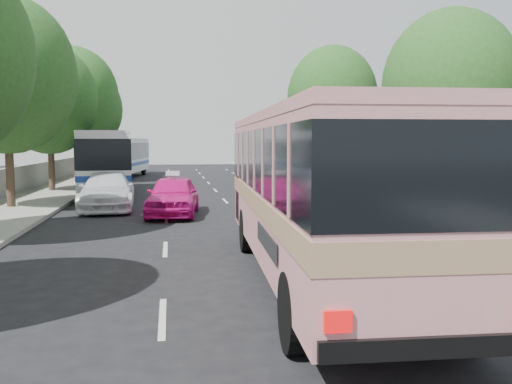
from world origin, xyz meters
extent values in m
plane|color=black|center=(0.00, 0.00, 0.00)|extent=(120.00, 120.00, 0.00)
cube|color=#9E998E|center=(-8.50, 20.00, 0.07)|extent=(4.00, 90.00, 0.15)
cube|color=#9E998E|center=(8.50, 20.00, 0.06)|extent=(4.00, 90.00, 0.12)
cube|color=#9E998E|center=(-10.30, 20.00, 0.90)|extent=(0.30, 90.00, 1.50)
cylinder|color=#38281E|center=(-8.70, 14.00, 1.90)|extent=(0.36, 0.36, 3.80)
ellipsoid|color=#254E1C|center=(-8.70, 14.00, 5.90)|extent=(6.00, 6.00, 6.90)
sphere|color=#254E1C|center=(-8.30, 13.70, 7.10)|extent=(3.90, 3.90, 3.90)
cylinder|color=#38281E|center=(-8.60, 22.00, 1.75)|extent=(0.36, 0.36, 3.50)
ellipsoid|color=#254E1C|center=(-8.60, 22.00, 5.43)|extent=(5.52, 5.52, 6.35)
sphere|color=#254E1C|center=(-8.20, 21.70, 6.53)|extent=(3.59, 3.59, 3.59)
cylinder|color=#38281E|center=(-8.50, 30.00, 2.00)|extent=(0.36, 0.36, 3.99)
ellipsoid|color=#254E1C|center=(-8.50, 30.00, 6.20)|extent=(6.30, 6.30, 7.24)
sphere|color=#254E1C|center=(-8.10, 29.70, 7.46)|extent=(4.09, 4.09, 4.09)
cylinder|color=#38281E|center=(-8.70, 38.00, 1.86)|extent=(0.36, 0.36, 3.72)
ellipsoid|color=#254E1C|center=(-8.70, 38.00, 5.78)|extent=(5.88, 5.88, 6.76)
sphere|color=#254E1C|center=(-8.30, 37.70, 6.96)|extent=(3.82, 3.82, 3.82)
cylinder|color=#38281E|center=(8.70, 8.00, 1.61)|extent=(0.36, 0.36, 3.23)
ellipsoid|color=#254E1C|center=(8.70, 8.00, 5.01)|extent=(5.10, 5.10, 5.87)
sphere|color=#254E1C|center=(9.10, 7.70, 6.04)|extent=(3.32, 3.31, 3.31)
cylinder|color=#38281E|center=(9.00, 24.00, 1.90)|extent=(0.36, 0.36, 3.80)
ellipsoid|color=#254E1C|center=(9.00, 24.00, 5.90)|extent=(6.00, 6.00, 6.90)
sphere|color=#254E1C|center=(9.40, 23.70, 7.10)|extent=(3.90, 3.90, 3.90)
cube|color=#CC8387|center=(1.42, -0.08, 2.09)|extent=(3.31, 11.34, 3.01)
cube|color=#9E7A59|center=(1.42, -0.08, 1.74)|extent=(3.35, 11.36, 0.39)
cube|color=black|center=(1.42, -0.08, 2.64)|extent=(3.37, 11.38, 1.24)
cube|color=#CC8387|center=(1.42, -0.08, 3.50)|extent=(3.33, 11.36, 0.18)
cylinder|color=black|center=(0.32, 3.35, 0.58)|extent=(0.39, 1.18, 1.17)
cylinder|color=black|center=(2.83, 3.23, 0.58)|extent=(0.39, 1.18, 1.17)
cylinder|color=black|center=(0.00, -3.83, 0.58)|extent=(0.39, 1.18, 1.17)
cylinder|color=black|center=(2.50, -3.95, 0.58)|extent=(0.39, 1.18, 1.17)
imported|color=#DF1385|center=(-1.63, 11.05, 0.81)|extent=(2.43, 4.96, 1.63)
imported|color=silver|center=(-4.50, 13.47, 0.81)|extent=(2.53, 5.70, 1.63)
cube|color=silver|center=(-5.24, 20.50, 2.03)|extent=(3.40, 11.90, 2.98)
cube|color=black|center=(-5.24, 20.50, 2.40)|extent=(3.45, 11.94, 1.47)
cube|color=navy|center=(-5.24, 20.50, 1.27)|extent=(3.44, 11.92, 0.29)
cube|color=silver|center=(-5.24, 20.50, 3.45)|extent=(3.42, 11.92, 0.14)
cylinder|color=black|center=(-6.62, 24.12, 0.54)|extent=(0.40, 1.10, 1.08)
cylinder|color=black|center=(-4.43, 24.29, 0.54)|extent=(0.40, 1.10, 1.08)
cylinder|color=black|center=(-6.01, 16.32, 0.54)|extent=(0.40, 1.10, 1.08)
cylinder|color=black|center=(-3.82, 16.49, 0.54)|extent=(0.40, 1.10, 1.08)
cube|color=silver|center=(-5.50, 34.89, 1.87)|extent=(3.62, 11.02, 2.75)
cube|color=black|center=(-5.50, 34.89, 2.21)|extent=(3.67, 11.06, 1.35)
cube|color=navy|center=(-5.50, 34.89, 1.17)|extent=(3.66, 11.05, 0.27)
cube|color=silver|center=(-5.50, 34.89, 3.18)|extent=(3.64, 11.05, 0.13)
cylinder|color=black|center=(-6.07, 38.42, 0.50)|extent=(0.41, 1.02, 0.99)
cylinder|color=black|center=(-4.08, 38.17, 0.50)|extent=(0.41, 1.02, 0.99)
cylinder|color=black|center=(-6.96, 31.26, 0.50)|extent=(0.41, 1.02, 0.99)
cylinder|color=black|center=(-4.97, 31.01, 0.50)|extent=(0.41, 1.02, 0.99)
cube|color=silver|center=(-1.63, 11.05, 1.72)|extent=(0.57, 0.24, 0.18)
camera|label=1|loc=(-1.73, -11.17, 3.02)|focal=38.00mm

